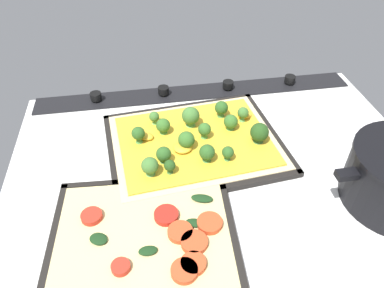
# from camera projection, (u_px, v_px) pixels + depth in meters

# --- Properties ---
(ground_plane) EXTENTS (0.85, 0.68, 0.03)m
(ground_plane) POSITION_uv_depth(u_px,v_px,m) (222.00, 180.00, 0.73)
(ground_plane) COLOR white
(stove_control_panel) EXTENTS (0.81, 0.07, 0.03)m
(stove_control_panel) POSITION_uv_depth(u_px,v_px,m) (196.00, 91.00, 0.94)
(stove_control_panel) COLOR black
(stove_control_panel) RESTS_ON ground_plane
(baking_tray_front) EXTENTS (0.39, 0.32, 0.01)m
(baking_tray_front) POSITION_uv_depth(u_px,v_px,m) (195.00, 145.00, 0.78)
(baking_tray_front) COLOR black
(baking_tray_front) RESTS_ON ground_plane
(broccoli_pizza) EXTENTS (0.37, 0.30, 0.06)m
(broccoli_pizza) POSITION_uv_depth(u_px,v_px,m) (196.00, 139.00, 0.77)
(broccoli_pizza) COLOR beige
(broccoli_pizza) RESTS_ON baking_tray_front
(baking_tray_back) EXTENTS (0.32, 0.27, 0.01)m
(baking_tray_back) POSITION_uv_depth(u_px,v_px,m) (144.00, 237.00, 0.60)
(baking_tray_back) COLOR black
(baking_tray_back) RESTS_ON ground_plane
(veggie_pizza_back) EXTENTS (0.30, 0.24, 0.02)m
(veggie_pizza_back) POSITION_uv_depth(u_px,v_px,m) (149.00, 235.00, 0.60)
(veggie_pizza_back) COLOR #D8C281
(veggie_pizza_back) RESTS_ON baking_tray_back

